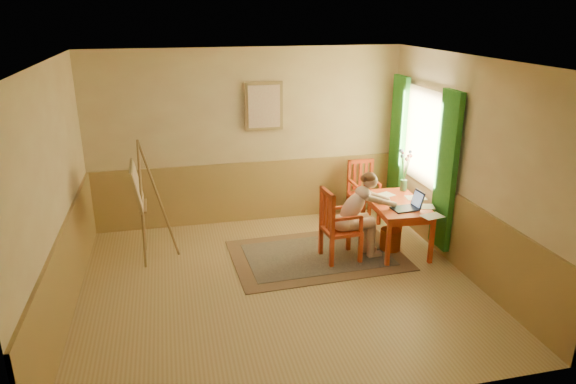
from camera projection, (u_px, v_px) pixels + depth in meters
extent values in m
cube|color=tan|center=(279.00, 285.00, 6.65)|extent=(5.00, 4.50, 0.02)
cube|color=white|center=(277.00, 60.00, 5.70)|extent=(5.00, 4.50, 0.02)
cube|color=tan|center=(248.00, 138.00, 8.25)|extent=(5.00, 0.02, 2.80)
cube|color=tan|center=(338.00, 268.00, 4.10)|extent=(5.00, 0.02, 2.80)
cube|color=tan|center=(53.00, 197.00, 5.64)|extent=(0.02, 4.50, 2.80)
cube|color=tan|center=(467.00, 167.00, 6.71)|extent=(0.02, 4.50, 2.80)
cube|color=tan|center=(250.00, 191.00, 8.52)|extent=(5.00, 0.04, 1.00)
cube|color=tan|center=(68.00, 271.00, 5.95)|extent=(0.04, 4.50, 1.00)
cube|color=tan|center=(458.00, 231.00, 7.01)|extent=(0.04, 4.50, 1.00)
cube|color=white|center=(425.00, 137.00, 7.66)|extent=(0.02, 1.00, 1.30)
cube|color=olive|center=(424.00, 137.00, 7.66)|extent=(0.03, 1.12, 1.42)
cube|color=#317D25|center=(446.00, 172.00, 7.03)|extent=(0.08, 0.45, 2.20)
cube|color=#317D25|center=(397.00, 144.00, 8.47)|extent=(0.08, 0.45, 2.20)
cube|color=olive|center=(264.00, 106.00, 8.09)|extent=(0.60, 0.04, 0.76)
cube|color=beige|center=(264.00, 107.00, 8.07)|extent=(0.50, 0.02, 0.66)
cube|color=#8C7251|center=(317.00, 255.00, 7.42)|extent=(2.46, 1.70, 0.01)
cube|color=black|center=(317.00, 255.00, 7.42)|extent=(2.05, 1.28, 0.01)
cube|color=#DB5127|center=(397.00, 203.00, 7.44)|extent=(0.78, 1.24, 0.04)
cube|color=#DB5127|center=(397.00, 208.00, 7.47)|extent=(0.68, 1.13, 0.10)
cube|color=#DB5127|center=(388.00, 244.00, 7.00)|extent=(0.06, 0.06, 0.68)
cube|color=#DB5127|center=(432.00, 240.00, 7.10)|extent=(0.06, 0.06, 0.68)
cube|color=#DB5127|center=(363.00, 214.00, 8.02)|extent=(0.06, 0.06, 0.68)
cube|color=#DB5127|center=(401.00, 211.00, 8.13)|extent=(0.06, 0.06, 0.68)
cube|color=#DB5127|center=(341.00, 230.00, 7.18)|extent=(0.51, 0.49, 0.05)
cube|color=#DB5127|center=(332.00, 253.00, 7.01)|extent=(0.06, 0.06, 0.42)
cube|color=#DB5127|center=(360.00, 249.00, 7.13)|extent=(0.06, 0.06, 0.42)
cube|color=#DB5127|center=(321.00, 241.00, 7.38)|extent=(0.06, 0.06, 0.42)
cube|color=#DB5127|center=(348.00, 238.00, 7.50)|extent=(0.06, 0.06, 0.42)
cube|color=#DB5127|center=(333.00, 216.00, 6.83)|extent=(0.06, 0.06, 0.57)
cube|color=#DB5127|center=(322.00, 206.00, 7.19)|extent=(0.06, 0.06, 0.57)
cube|color=#DB5127|center=(328.00, 193.00, 6.93)|extent=(0.09, 0.46, 0.06)
cube|color=#DB5127|center=(330.00, 215.00, 6.92)|extent=(0.03, 0.05, 0.47)
cube|color=#DB5127|center=(327.00, 212.00, 7.02)|extent=(0.03, 0.05, 0.47)
cube|color=#DB5127|center=(324.00, 209.00, 7.11)|extent=(0.03, 0.05, 0.47)
cube|color=#DB5127|center=(348.00, 218.00, 6.91)|extent=(0.43, 0.08, 0.04)
cube|color=#DB5127|center=(361.00, 224.00, 7.01)|extent=(0.04, 0.04, 0.23)
cube|color=#DB5127|center=(336.00, 208.00, 7.27)|extent=(0.43, 0.08, 0.04)
cube|color=#DB5127|center=(349.00, 214.00, 7.37)|extent=(0.04, 0.04, 0.23)
cube|color=#DB5127|center=(364.00, 196.00, 8.50)|extent=(0.44, 0.46, 0.05)
cube|color=#DB5127|center=(348.00, 206.00, 8.73)|extent=(0.05, 0.05, 0.41)
cube|color=#DB5127|center=(356.00, 215.00, 8.35)|extent=(0.05, 0.05, 0.41)
cube|color=#DB5127|center=(370.00, 204.00, 8.81)|extent=(0.05, 0.05, 0.41)
cube|color=#DB5127|center=(379.00, 213.00, 8.43)|extent=(0.05, 0.05, 0.41)
cube|color=#DB5127|center=(349.00, 176.00, 8.55)|extent=(0.05, 0.05, 0.55)
cube|color=#DB5127|center=(371.00, 175.00, 8.63)|extent=(0.05, 0.05, 0.55)
cube|color=#DB5127|center=(361.00, 161.00, 8.51)|extent=(0.44, 0.05, 0.06)
cube|color=#DB5127|center=(354.00, 177.00, 8.58)|extent=(0.05, 0.03, 0.45)
cube|color=#DB5127|center=(360.00, 176.00, 8.60)|extent=(0.05, 0.03, 0.45)
cube|color=#DB5127|center=(366.00, 176.00, 8.62)|extent=(0.05, 0.03, 0.45)
cube|color=#DB5127|center=(353.00, 183.00, 8.38)|extent=(0.04, 0.41, 0.04)
cube|color=#DB5127|center=(357.00, 194.00, 8.24)|extent=(0.04, 0.04, 0.22)
cube|color=#DB5127|center=(376.00, 182.00, 8.46)|extent=(0.04, 0.41, 0.04)
cube|color=#DB5127|center=(380.00, 192.00, 8.32)|extent=(0.04, 0.04, 0.22)
ellipsoid|color=beige|center=(342.00, 223.00, 7.14)|extent=(0.31, 0.37, 0.22)
cylinder|color=beige|center=(359.00, 224.00, 7.12)|extent=(0.45, 0.19, 0.16)
cylinder|color=beige|center=(353.00, 220.00, 7.28)|extent=(0.45, 0.19, 0.16)
cylinder|color=beige|center=(371.00, 240.00, 7.27)|extent=(0.12, 0.12, 0.50)
cylinder|color=beige|center=(366.00, 235.00, 7.43)|extent=(0.12, 0.12, 0.50)
cube|color=beige|center=(374.00, 255.00, 7.37)|extent=(0.21, 0.10, 0.07)
cube|color=beige|center=(369.00, 249.00, 7.53)|extent=(0.21, 0.10, 0.07)
ellipsoid|color=beige|center=(353.00, 207.00, 7.11)|extent=(0.50, 0.32, 0.52)
ellipsoid|color=beige|center=(363.00, 193.00, 7.09)|extent=(0.22, 0.31, 0.18)
sphere|color=beige|center=(371.00, 181.00, 7.06)|extent=(0.21, 0.21, 0.20)
ellipsoid|color=#56351E|center=(369.00, 177.00, 7.04)|extent=(0.20, 0.21, 0.14)
sphere|color=#56351E|center=(364.00, 179.00, 7.02)|extent=(0.11, 0.11, 0.10)
cylinder|color=beige|center=(374.00, 199.00, 7.00)|extent=(0.22, 0.09, 0.15)
cylinder|color=beige|center=(387.00, 203.00, 7.11)|extent=(0.30, 0.16, 0.17)
sphere|color=beige|center=(380.00, 201.00, 7.03)|extent=(0.09, 0.09, 0.09)
sphere|color=beige|center=(394.00, 204.00, 7.19)|extent=(0.08, 0.08, 0.07)
cylinder|color=beige|center=(364.00, 193.00, 7.26)|extent=(0.23, 0.13, 0.15)
cylinder|color=beige|center=(379.00, 197.00, 7.33)|extent=(0.30, 0.12, 0.17)
sphere|color=beige|center=(370.00, 194.00, 7.31)|extent=(0.09, 0.09, 0.09)
sphere|color=beige|center=(388.00, 200.00, 7.36)|extent=(0.08, 0.08, 0.07)
cube|color=#1E2338|center=(405.00, 209.00, 7.16)|extent=(0.36, 0.28, 0.02)
cube|color=#2D3342|center=(405.00, 208.00, 7.15)|extent=(0.32, 0.22, 0.00)
cube|color=#1E2338|center=(418.00, 199.00, 7.17)|extent=(0.10, 0.25, 0.23)
cube|color=#99BFF2|center=(417.00, 199.00, 7.17)|extent=(0.07, 0.21, 0.19)
cube|color=white|center=(432.00, 216.00, 6.92)|extent=(0.32, 0.26, 0.00)
cube|color=white|center=(416.00, 198.00, 7.60)|extent=(0.31, 0.24, 0.00)
cube|color=white|center=(384.00, 195.00, 7.70)|extent=(0.34, 0.29, 0.00)
cube|color=white|center=(424.00, 206.00, 7.26)|extent=(0.33, 0.27, 0.00)
cylinder|color=#3F724C|center=(403.00, 185.00, 7.88)|extent=(0.13, 0.13, 0.17)
cylinder|color=#3F7233|center=(403.00, 166.00, 7.85)|extent=(0.02, 0.15, 0.44)
sphere|color=#728CD8|center=(401.00, 151.00, 7.84)|extent=(0.09, 0.09, 0.07)
cylinder|color=#3F7233|center=(403.00, 167.00, 7.75)|extent=(0.09, 0.07, 0.47)
sphere|color=pink|center=(403.00, 153.00, 7.63)|extent=(0.06, 0.06, 0.05)
cylinder|color=#3F7233|center=(405.00, 170.00, 7.82)|extent=(0.04, 0.04, 0.34)
sphere|color=pink|center=(407.00, 159.00, 7.78)|extent=(0.07, 0.07, 0.05)
cylinder|color=#3F7233|center=(403.00, 169.00, 7.74)|extent=(0.11, 0.11, 0.43)
sphere|color=#728CD8|center=(402.00, 156.00, 7.61)|extent=(0.08, 0.08, 0.06)
cylinder|color=#3F7233|center=(407.00, 169.00, 7.83)|extent=(0.12, 0.06, 0.38)
sphere|color=pink|center=(411.00, 156.00, 7.80)|extent=(0.07, 0.07, 0.06)
cylinder|color=#3F7233|center=(406.00, 169.00, 7.82)|extent=(0.07, 0.04, 0.39)
sphere|color=pink|center=(409.00, 156.00, 7.77)|extent=(0.07, 0.07, 0.05)
cylinder|color=#3F7233|center=(407.00, 167.00, 7.83)|extent=(0.12, 0.08, 0.44)
sphere|color=#728CD8|center=(410.00, 152.00, 7.80)|extent=(0.07, 0.07, 0.05)
cylinder|color=#AA3912|center=(390.00, 240.00, 7.55)|extent=(0.40, 0.40, 0.32)
cylinder|color=olive|center=(142.00, 205.00, 6.94)|extent=(0.08, 0.32, 1.72)
cylinder|color=olive|center=(142.00, 198.00, 7.19)|extent=(0.09, 0.32, 1.72)
cylinder|color=olive|center=(159.00, 200.00, 7.12)|extent=(0.45, 0.05, 1.73)
cylinder|color=olive|center=(140.00, 206.00, 7.08)|extent=(0.04, 0.48, 0.03)
cube|color=olive|center=(145.00, 206.00, 7.10)|extent=(0.07, 0.52, 0.03)
cube|color=olive|center=(137.00, 185.00, 6.98)|extent=(0.15, 0.76, 0.57)
cube|color=beige|center=(138.00, 185.00, 6.98)|extent=(0.11, 0.69, 0.50)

